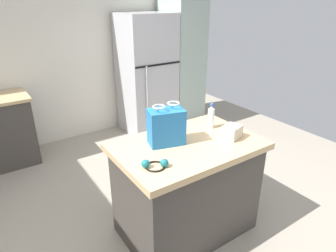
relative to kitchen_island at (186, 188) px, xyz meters
name	(u,v)px	position (x,y,z in m)	size (l,w,h in m)	color
ground	(168,238)	(-0.22, -0.02, -0.46)	(6.48, 6.48, 0.00)	#9E9384
back_wall	(62,55)	(-0.24, 2.68, 0.81)	(4.96, 0.13, 2.56)	silver
kitchen_island	(186,188)	(0.00, 0.00, 0.00)	(1.23, 0.82, 0.92)	#423D38
refrigerator	(147,75)	(0.91, 2.25, 0.46)	(0.78, 0.74, 1.85)	#B7B7BC
tall_cabinet	(182,59)	(1.60, 2.25, 0.63)	(0.56, 0.67, 2.19)	#9EB2A8
shopping_bag	(166,127)	(-0.15, 0.10, 0.61)	(0.33, 0.25, 0.35)	#236BAD
small_box	(232,132)	(0.38, -0.13, 0.51)	(0.16, 0.13, 0.11)	beige
bottle	(211,117)	(0.38, 0.14, 0.56)	(0.06, 0.06, 0.24)	white
ear_defenders	(155,164)	(-0.43, -0.17, 0.48)	(0.20, 0.20, 0.06)	black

